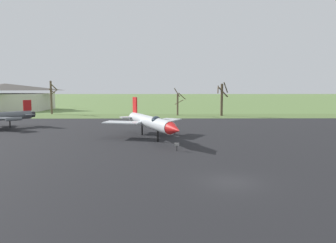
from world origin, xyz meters
TOP-DOWN VIEW (x-y plane):
  - ground_plane at (0.00, 0.00)m, footprint 600.00×600.00m
  - asphalt_apron at (0.00, 17.75)m, footprint 104.72×59.15m
  - grass_verge_strip at (0.00, 53.32)m, footprint 164.72×12.00m
  - jet_fighter_front_right at (-7.02, 19.51)m, footprint 11.46×16.80m
  - info_placard_front_right at (-3.70, 11.37)m, footprint 0.54×0.35m
  - bare_tree_far_left at (-35.40, 59.76)m, footprint 2.56×3.11m
  - bare_tree_left_of_center at (-1.69, 54.93)m, footprint 3.06×3.65m
  - bare_tree_center at (9.22, 53.76)m, footprint 2.89×2.85m
  - visitor_building at (-55.63, 75.19)m, footprint 27.81×15.33m

SIDE VIEW (x-z plane):
  - ground_plane at x=0.00m, z-range 0.00..0.00m
  - asphalt_apron at x=0.00m, z-range 0.00..0.05m
  - grass_verge_strip at x=0.00m, z-range 0.00..0.06m
  - info_placard_front_right at x=-3.70m, z-range 0.12..1.11m
  - jet_fighter_front_right at x=-7.02m, z-range -0.40..5.25m
  - bare_tree_left_of_center at x=-1.69m, z-range -0.22..6.81m
  - visitor_building at x=-55.63m, z-range -0.13..8.25m
  - bare_tree_center at x=9.22m, z-range 0.29..8.76m
  - bare_tree_far_left at x=-35.40m, z-range 0.35..9.25m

